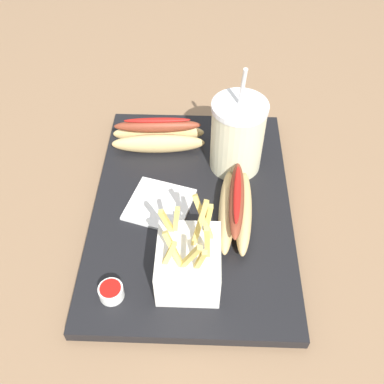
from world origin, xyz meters
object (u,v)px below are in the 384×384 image
at_px(soda_cup, 237,136).
at_px(ketchup_cup_1, 111,291).
at_px(fries_basket, 189,262).
at_px(napkin_stack, 159,204).
at_px(hot_dog_1, 158,136).
at_px(hot_dog_2, 236,208).

bearing_deg(soda_cup, ketchup_cup_1, -33.77).
height_order(fries_basket, napkin_stack, fries_basket).
xyz_separation_m(hot_dog_1, hot_dog_2, (0.17, 0.14, -0.00)).
height_order(fries_basket, hot_dog_2, fries_basket).
bearing_deg(ketchup_cup_1, napkin_stack, 162.49).
xyz_separation_m(fries_basket, hot_dog_2, (-0.11, 0.07, -0.01)).
xyz_separation_m(fries_basket, napkin_stack, (-0.14, -0.06, -0.04)).
bearing_deg(hot_dog_2, ketchup_cup_1, -50.57).
height_order(hot_dog_2, ketchup_cup_1, hot_dog_2).
relative_size(hot_dog_1, napkin_stack, 1.74).
distance_m(soda_cup, fries_basket, 0.26).
xyz_separation_m(hot_dog_1, ketchup_cup_1, (0.32, -0.04, -0.01)).
height_order(fries_basket, ketchup_cup_1, fries_basket).
bearing_deg(hot_dog_2, napkin_stack, -100.51).
relative_size(soda_cup, ketchup_cup_1, 5.89).
bearing_deg(ketchup_cup_1, fries_basket, 107.97).
xyz_separation_m(soda_cup, fries_basket, (0.24, -0.07, -0.03)).
bearing_deg(hot_dog_2, hot_dog_1, -140.92).
height_order(fries_basket, hot_dog_1, fries_basket).
bearing_deg(soda_cup, napkin_stack, -51.41).
bearing_deg(napkin_stack, hot_dog_1, -174.85).
bearing_deg(fries_basket, napkin_stack, -157.70).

